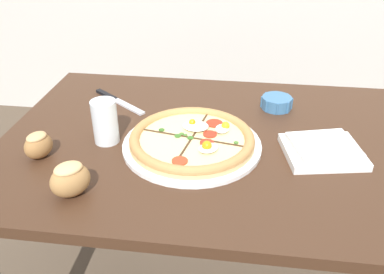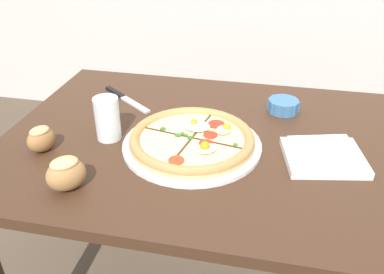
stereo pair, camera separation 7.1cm
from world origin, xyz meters
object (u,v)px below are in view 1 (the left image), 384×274
Objects in this scene: ramekin_bowl at (277,102)px; dining_table at (223,170)px; knife_main at (118,101)px; pizza at (192,140)px; water_glass at (105,124)px; napkin_folded at (323,150)px; bread_piece_mid at (38,145)px; bread_piece_near at (70,179)px.

dining_table is at bearing -125.36° from ramekin_bowl.
knife_main is at bearing 152.73° from dining_table.
ramekin_bowl is at bearing 40.25° from knife_main.
dining_table is 0.16m from pizza.
ramekin_bowl is at bearing 29.38° from water_glass.
dining_table is 0.42m from knife_main.
ramekin_bowl is at bearing 112.31° from napkin_folded.
water_glass is at bearing 34.02° from bread_piece_mid.
dining_table is 0.46m from bread_piece_near.
pizza is at bearing -147.99° from dining_table.
water_glass is at bearing -179.69° from pizza.
knife_main is 0.25m from water_glass.
napkin_folded is 2.35× the size of bread_piece_mid.
bread_piece_near is (-0.47, -0.50, 0.02)m from ramekin_bowl.
water_glass reaches higher than ramekin_bowl.
napkin_folded is (0.34, 0.00, -0.00)m from pizza.
bread_piece_near reaches higher than ramekin_bowl.
pizza is at bearing -131.60° from ramekin_bowl.
knife_main is at bearing 139.12° from pizza.
bread_piece_mid is at bearing -171.83° from napkin_folded.
water_glass is (-0.47, -0.26, 0.03)m from ramekin_bowl.
ramekin_bowl is 0.71m from bread_piece_mid.
ramekin_bowl is 0.51m from knife_main.
bread_piece_mid is at bearing 135.98° from bread_piece_near.
knife_main is (-0.61, 0.23, -0.01)m from napkin_folded.
water_glass is (-0.23, -0.00, 0.03)m from pizza.
pizza is 0.34m from napkin_folded.
napkin_folded is (0.25, -0.05, 0.12)m from dining_table.
bread_piece_near is (-0.32, -0.29, 0.15)m from dining_table.
pizza is 3.71× the size of ramekin_bowl.
dining_table is 3.35× the size of pizza.
ramekin_bowl reaches higher than napkin_folded.
bread_piece_mid reaches higher than pizza.
knife_main is (-0.36, 0.18, 0.11)m from dining_table.
water_glass is at bearing -179.52° from napkin_folded.
bread_piece_near reaches higher than knife_main.
bread_piece_near is (-0.58, -0.24, 0.03)m from napkin_folded.
bread_piece_near is 0.93× the size of water_glass.
bread_piece_near is at bearing -157.62° from napkin_folded.
water_glass reaches higher than pizza.
knife_main is at bearing 99.24° from water_glass.
pizza is at bearing 0.31° from water_glass.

